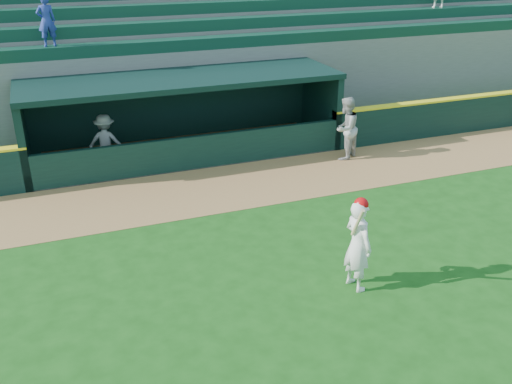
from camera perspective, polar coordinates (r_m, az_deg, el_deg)
ground at (r=11.32m, az=2.92°, el=-9.14°), size 120.00×120.00×0.00m
warning_track at (r=15.38m, az=-4.37°, el=0.31°), size 40.00×3.00×0.01m
dugout_player_front at (r=17.42m, az=8.95°, el=6.30°), size 1.17×1.12×1.90m
dugout_player_inside at (r=17.08m, az=-14.80°, el=4.90°), size 1.17×0.90×1.61m
dugout at (r=17.76m, az=-7.44°, el=8.11°), size 9.40×2.80×2.46m
stands at (r=21.89m, az=-10.50°, el=13.76°), size 34.50×6.25×7.12m
batter_at_plate at (r=10.91m, az=10.15°, el=-5.10°), size 0.54×0.85×1.91m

